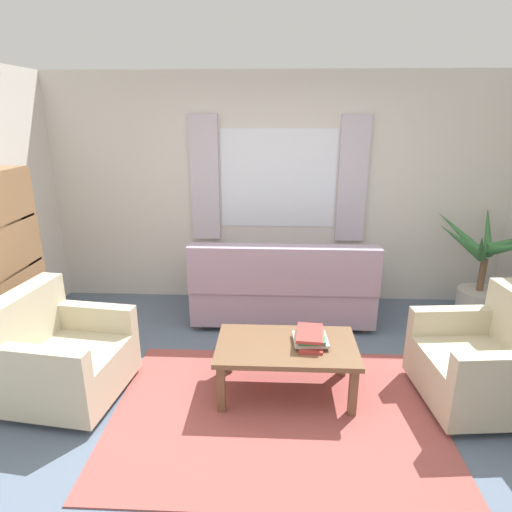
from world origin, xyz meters
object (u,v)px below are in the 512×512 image
at_px(armchair_right, 486,362).
at_px(bookshelf, 5,281).
at_px(armchair_left, 60,356).
at_px(coffee_table, 286,351).
at_px(couch, 282,289).
at_px(book_stack_on_table, 310,338).
at_px(potted_plant, 480,281).

distance_m(armchair_right, bookshelf, 3.99).
xyz_separation_m(armchair_left, coffee_table, (1.77, 0.12, 0.03)).
height_order(armchair_right, bookshelf, bookshelf).
bearing_deg(couch, armchair_left, 39.09).
bearing_deg(book_stack_on_table, potted_plant, 35.95).
bearing_deg(potted_plant, armchair_left, -158.40).
relative_size(potted_plant, bookshelf, 0.71).
relative_size(couch, armchair_left, 2.03).
bearing_deg(armchair_right, armchair_left, -94.11).
bearing_deg(bookshelf, book_stack_on_table, 82.47).
xyz_separation_m(coffee_table, bookshelf, (-2.42, 0.37, 0.40)).
height_order(couch, potted_plant, potted_plant).
distance_m(coffee_table, book_stack_on_table, 0.22).
xyz_separation_m(armchair_left, armchair_right, (3.29, 0.07, 0.00)).
height_order(book_stack_on_table, bookshelf, bookshelf).
relative_size(couch, bookshelf, 1.10).
height_order(couch, coffee_table, couch).
bearing_deg(armchair_left, potted_plant, -61.18).
bearing_deg(potted_plant, book_stack_on_table, -144.05).
relative_size(armchair_left, armchair_right, 1.03).
height_order(armchair_left, book_stack_on_table, armchair_left).
bearing_deg(couch, potted_plant, -177.03).
xyz_separation_m(couch, book_stack_on_table, (0.20, -1.28, 0.12)).
bearing_deg(book_stack_on_table, coffee_table, -173.41).
relative_size(coffee_table, book_stack_on_table, 3.25).
height_order(coffee_table, potted_plant, potted_plant).
height_order(couch, book_stack_on_table, couch).
height_order(armchair_left, potted_plant, potted_plant).
relative_size(armchair_left, book_stack_on_table, 2.77).
height_order(armchair_right, book_stack_on_table, armchair_right).
bearing_deg(bookshelf, armchair_left, 53.50).
relative_size(couch, potted_plant, 1.56).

